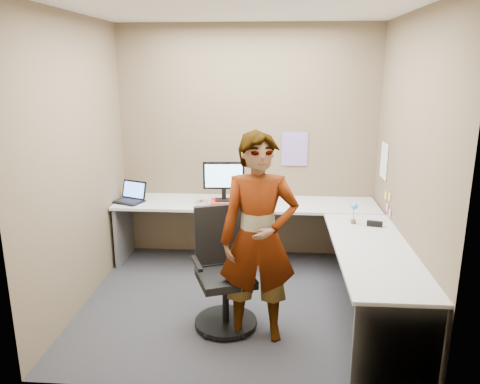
# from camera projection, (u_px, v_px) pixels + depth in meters

# --- Properties ---
(ground) EXTENTS (3.00, 3.00, 0.00)m
(ground) POSITION_uv_depth(u_px,v_px,m) (239.00, 302.00, 4.57)
(ground) COLOR #242428
(ground) RESTS_ON ground
(wall_back) EXTENTS (3.00, 0.00, 3.00)m
(wall_back) POSITION_uv_depth(u_px,v_px,m) (247.00, 144.00, 5.46)
(wall_back) COLOR brown
(wall_back) RESTS_ON ground
(wall_right) EXTENTS (0.00, 2.70, 2.70)m
(wall_right) POSITION_uv_depth(u_px,v_px,m) (409.00, 170.00, 4.11)
(wall_right) COLOR brown
(wall_right) RESTS_ON ground
(wall_left) EXTENTS (0.00, 2.70, 2.70)m
(wall_left) POSITION_uv_depth(u_px,v_px,m) (77.00, 165.00, 4.32)
(wall_left) COLOR brown
(wall_left) RESTS_ON ground
(ceiling) EXTENTS (3.00, 3.00, 0.00)m
(ceiling) POSITION_uv_depth(u_px,v_px,m) (239.00, 7.00, 3.86)
(ceiling) COLOR white
(ceiling) RESTS_ON wall_back
(desk) EXTENTS (2.98, 2.58, 0.73)m
(desk) POSITION_uv_depth(u_px,v_px,m) (285.00, 233.00, 4.75)
(desk) COLOR silver
(desk) RESTS_ON ground
(paper_ream) EXTENTS (0.30, 0.23, 0.06)m
(paper_ream) POSITION_uv_depth(u_px,v_px,m) (224.00, 203.00, 5.20)
(paper_ream) COLOR red
(paper_ream) RESTS_ON desk
(monitor) EXTENTS (0.46, 0.15, 0.43)m
(monitor) POSITION_uv_depth(u_px,v_px,m) (224.00, 178.00, 5.14)
(monitor) COLOR black
(monitor) RESTS_ON paper_ream
(laptop) EXTENTS (0.39, 0.36, 0.23)m
(laptop) POSITION_uv_depth(u_px,v_px,m) (131.00, 196.00, 5.34)
(laptop) COLOR black
(laptop) RESTS_ON desk
(trackball_mouse) EXTENTS (0.12, 0.08, 0.07)m
(trackball_mouse) POSITION_uv_depth(u_px,v_px,m) (201.00, 203.00, 5.21)
(trackball_mouse) COLOR #B7B7BC
(trackball_mouse) RESTS_ON desk
(origami) EXTENTS (0.10, 0.10, 0.06)m
(origami) POSITION_uv_depth(u_px,v_px,m) (249.00, 203.00, 5.18)
(origami) COLOR white
(origami) RESTS_ON desk
(stapler) EXTENTS (0.16, 0.07, 0.05)m
(stapler) POSITION_uv_depth(u_px,v_px,m) (375.00, 224.00, 4.52)
(stapler) COLOR black
(stapler) RESTS_ON desk
(flower) EXTENTS (0.07, 0.07, 0.22)m
(flower) POSITION_uv_depth(u_px,v_px,m) (354.00, 210.00, 4.57)
(flower) COLOR brown
(flower) RESTS_ON desk
(calendar_purple) EXTENTS (0.30, 0.01, 0.40)m
(calendar_purple) POSITION_uv_depth(u_px,v_px,m) (295.00, 149.00, 5.43)
(calendar_purple) COLOR #846BB7
(calendar_purple) RESTS_ON wall_back
(calendar_white) EXTENTS (0.01, 0.28, 0.38)m
(calendar_white) POSITION_uv_depth(u_px,v_px,m) (384.00, 161.00, 5.00)
(calendar_white) COLOR white
(calendar_white) RESTS_ON wall_right
(sticky_note_a) EXTENTS (0.01, 0.07, 0.07)m
(sticky_note_a) POSITION_uv_depth(u_px,v_px,m) (389.00, 197.00, 4.74)
(sticky_note_a) COLOR #F2E059
(sticky_note_a) RESTS_ON wall_right
(sticky_note_b) EXTENTS (0.01, 0.07, 0.07)m
(sticky_note_b) POSITION_uv_depth(u_px,v_px,m) (387.00, 207.00, 4.83)
(sticky_note_b) COLOR pink
(sticky_note_b) RESTS_ON wall_right
(sticky_note_c) EXTENTS (0.01, 0.07, 0.07)m
(sticky_note_c) POSITION_uv_depth(u_px,v_px,m) (390.00, 213.00, 4.72)
(sticky_note_c) COLOR pink
(sticky_note_c) RESTS_ON wall_right
(sticky_note_d) EXTENTS (0.01, 0.07, 0.07)m
(sticky_note_d) POSITION_uv_depth(u_px,v_px,m) (386.00, 195.00, 4.90)
(sticky_note_d) COLOR #F2E059
(sticky_note_d) RESTS_ON wall_right
(office_chair) EXTENTS (0.60, 0.60, 1.04)m
(office_chair) POSITION_uv_depth(u_px,v_px,m) (224.00, 279.00, 4.10)
(office_chair) COLOR black
(office_chair) RESTS_ON ground
(person) EXTENTS (0.67, 0.47, 1.75)m
(person) POSITION_uv_depth(u_px,v_px,m) (259.00, 239.00, 3.79)
(person) COLOR #999399
(person) RESTS_ON ground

